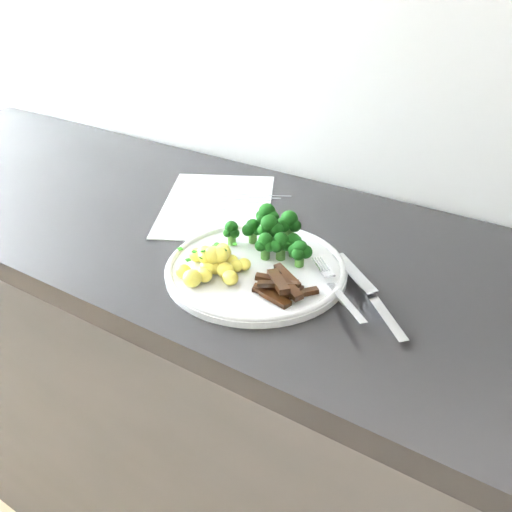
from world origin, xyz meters
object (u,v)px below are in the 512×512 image
at_px(fork, 339,292).
at_px(recipe_paper, 217,205).
at_px(broccoli, 274,232).
at_px(plate, 256,268).
at_px(beef_strips, 281,287).
at_px(counter, 286,435).
at_px(knife, 376,304).
at_px(potatoes, 212,261).

bearing_deg(fork, recipe_paper, 153.78).
distance_m(broccoli, fork, 0.16).
bearing_deg(recipe_paper, fork, -26.22).
xyz_separation_m(plate, beef_strips, (0.07, -0.04, 0.01)).
height_order(counter, beef_strips, beef_strips).
xyz_separation_m(broccoli, knife, (0.20, -0.05, -0.04)).
bearing_deg(beef_strips, plate, 150.22).
distance_m(plate, fork, 0.14).
distance_m(recipe_paper, potatoes, 0.25).
relative_size(plate, fork, 2.04).
distance_m(potatoes, fork, 0.20).
bearing_deg(potatoes, recipe_paper, 124.78).
distance_m(broccoli, knife, 0.21).
height_order(plate, broccoli, broccoli).
height_order(plate, knife, knife).
bearing_deg(knife, broccoli, 166.50).
height_order(broccoli, potatoes, broccoli).
relative_size(broccoli, potatoes, 1.33).
height_order(potatoes, knife, potatoes).
xyz_separation_m(potatoes, knife, (0.24, 0.05, -0.02)).
height_order(potatoes, beef_strips, potatoes).
height_order(plate, fork, fork).
bearing_deg(potatoes, beef_strips, 2.65).
bearing_deg(plate, broccoli, 93.38).
bearing_deg(beef_strips, recipe_paper, 142.47).
bearing_deg(broccoli, plate, -86.62).
relative_size(potatoes, fork, 0.87).
bearing_deg(fork, potatoes, -168.19).
bearing_deg(fork, plate, 178.50).
distance_m(plate, broccoli, 0.07).
height_order(recipe_paper, potatoes, potatoes).
bearing_deg(plate, potatoes, -138.80).
distance_m(beef_strips, fork, 0.08).
bearing_deg(beef_strips, knife, 21.35).
xyz_separation_m(counter, recipe_paper, (-0.22, 0.08, 0.43)).
distance_m(plate, knife, 0.19).
bearing_deg(beef_strips, fork, 24.93).
distance_m(counter, broccoli, 0.47).
height_order(recipe_paper, fork, fork).
relative_size(fork, knife, 0.78).
bearing_deg(broccoli, beef_strips, -53.65).
bearing_deg(fork, beef_strips, -155.07).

